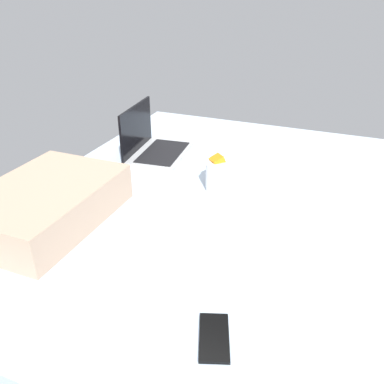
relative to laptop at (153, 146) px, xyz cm
name	(u,v)px	position (x,y,z in cm)	size (l,w,h in cm)	color
bed_mattress	(217,217)	(-26.77, -40.48, -13.41)	(180.00, 140.00, 18.00)	silver
laptop	(153,146)	(0.00, 0.00, 0.00)	(35.18, 26.25, 23.00)	#B7BABC
snack_cup	(217,176)	(-21.08, -38.32, 1.46)	(10.42, 9.12, 13.57)	silver
cell_phone	(214,337)	(-90.99, -61.56, -4.01)	(6.80, 14.00, 0.80)	black
pillow	(45,204)	(-64.27, 7.52, 2.09)	(52.00, 36.00, 13.00)	tan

